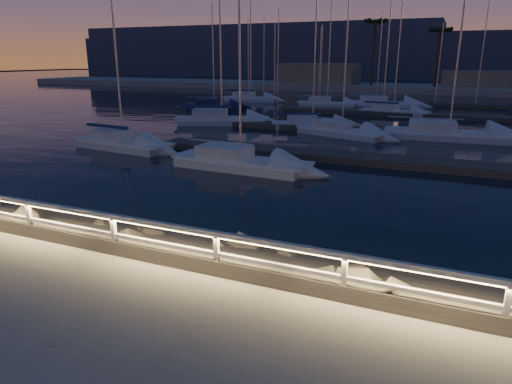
% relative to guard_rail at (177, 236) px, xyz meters
% --- Properties ---
extents(ground, '(400.00, 400.00, 0.00)m').
position_rel_guard_rail_xyz_m(ground, '(0.07, 0.00, -0.77)').
color(ground, '#AFA89E').
rests_on(ground, ground).
extents(harbor_water, '(400.00, 440.00, 0.60)m').
position_rel_guard_rail_xyz_m(harbor_water, '(0.07, 31.22, -1.74)').
color(harbor_water, black).
rests_on(harbor_water, ground).
extents(guard_rail, '(44.11, 0.12, 1.06)m').
position_rel_guard_rail_xyz_m(guard_rail, '(0.00, 0.00, 0.00)').
color(guard_rail, white).
rests_on(guard_rail, ground).
extents(riprap, '(37.46, 2.61, 1.22)m').
position_rel_guard_rail_xyz_m(riprap, '(-1.56, 1.37, -0.96)').
color(riprap, '#625D54').
rests_on(riprap, ground).
extents(floating_docks, '(22.00, 36.00, 0.40)m').
position_rel_guard_rail_xyz_m(floating_docks, '(0.07, 32.50, -1.17)').
color(floating_docks, '#4F4941').
rests_on(floating_docks, ground).
extents(far_shore, '(160.00, 14.00, 5.20)m').
position_rel_guard_rail_xyz_m(far_shore, '(-0.06, 74.05, -0.48)').
color(far_shore, '#AFA89E').
rests_on(far_shore, ground).
extents(palm_left, '(3.00, 3.00, 11.20)m').
position_rel_guard_rail_xyz_m(palm_left, '(-7.93, 72.00, 9.36)').
color(palm_left, brown).
rests_on(palm_left, ground).
extents(palm_center, '(3.00, 3.00, 9.70)m').
position_rel_guard_rail_xyz_m(palm_center, '(2.07, 73.00, 8.01)').
color(palm_center, brown).
rests_on(palm_center, ground).
extents(distant_hills, '(230.00, 37.50, 18.00)m').
position_rel_guard_rail_xyz_m(distant_hills, '(-22.06, 133.69, 3.96)').
color(distant_hills, '#394158').
rests_on(distant_hills, ground).
extents(sailboat_a, '(7.07, 2.91, 11.77)m').
position_rel_guard_rail_xyz_m(sailboat_a, '(-13.18, 13.88, -0.94)').
color(sailboat_a, silver).
rests_on(sailboat_a, ground).
extents(sailboat_b, '(7.44, 2.60, 12.48)m').
position_rel_guard_rail_xyz_m(sailboat_b, '(-4.21, 12.01, -0.95)').
color(sailboat_b, silver).
rests_on(sailboat_b, ground).
extents(sailboat_c, '(8.84, 3.17, 14.74)m').
position_rel_guard_rail_xyz_m(sailboat_c, '(5.29, 25.77, -0.92)').
color(sailboat_c, silver).
rests_on(sailboat_c, ground).
extents(sailboat_e, '(8.13, 4.97, 13.52)m').
position_rel_guard_rail_xyz_m(sailboat_e, '(-12.62, 25.92, -0.90)').
color(sailboat_e, silver).
rests_on(sailboat_e, ground).
extents(sailboat_f, '(6.65, 4.22, 11.04)m').
position_rel_guard_rail_xyz_m(sailboat_f, '(-4.88, 26.95, -0.98)').
color(sailboat_f, silver).
rests_on(sailboat_f, ground).
extents(sailboat_g, '(7.35, 4.37, 12.08)m').
position_rel_guard_rail_xyz_m(sailboat_g, '(-1.83, 24.32, -0.98)').
color(sailboat_g, silver).
rests_on(sailboat_g, ground).
extents(sailboat_i, '(6.69, 3.95, 11.09)m').
position_rel_guard_rail_xyz_m(sailboat_i, '(-19.25, 36.84, -0.96)').
color(sailboat_i, navy).
rests_on(sailboat_i, ground).
extents(sailboat_j, '(6.89, 3.13, 11.35)m').
position_rel_guard_rail_xyz_m(sailboat_j, '(-0.04, 38.44, -0.98)').
color(sailboat_j, silver).
rests_on(sailboat_j, ground).
extents(sailboat_k, '(8.54, 3.05, 14.24)m').
position_rel_guard_rail_xyz_m(sailboat_k, '(-2.25, 46.30, -0.93)').
color(sailboat_k, silver).
rests_on(sailboat_k, ground).
extents(sailboat_m, '(7.50, 2.89, 12.54)m').
position_rel_guard_rail_xyz_m(sailboat_m, '(-19.09, 46.41, -0.93)').
color(sailboat_m, silver).
rests_on(sailboat_m, ground).
extents(sailboat_n, '(7.10, 3.09, 11.71)m').
position_rel_guard_rail_xyz_m(sailboat_n, '(-8.31, 44.24, -0.97)').
color(sailboat_n, silver).
rests_on(sailboat_n, ground).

